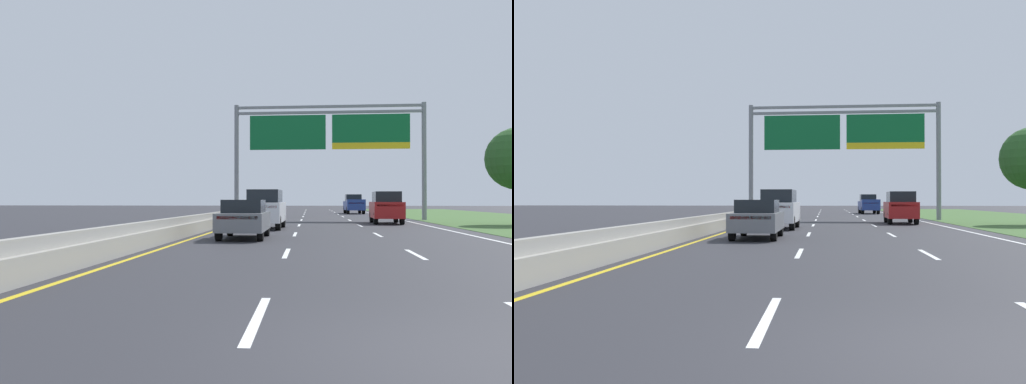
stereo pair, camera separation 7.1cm
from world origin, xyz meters
The scene contains 8 objects.
ground_plane centered at (0.00, 35.00, 0.00)m, with size 220.00×220.00×0.00m, color #2B2B30.
lane_striping centered at (0.00, 34.54, 0.00)m, with size 11.96×106.00×0.01m.
median_barrier_concrete centered at (-6.60, 35.00, 0.35)m, with size 0.60×110.00×0.85m.
overhead_sign_gantry centered at (0.30, 38.24, 6.53)m, with size 15.06×0.42×9.17m.
pickup_truck_blue centered at (3.77, 58.13, 1.07)m, with size 2.15×5.45×2.20m.
car_red_right_lane_suv centered at (3.85, 31.62, 1.10)m, with size 2.04×4.75×2.11m.
car_grey_left_lane_sedan centered at (-3.83, 16.60, 0.82)m, with size 1.82×4.40×1.57m.
car_white_left_lane_suv centered at (-3.58, 24.17, 1.10)m, with size 2.02×4.75×2.11m.
Camera 1 is at (-1.15, -5.82, 1.56)m, focal length 39.00 mm.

